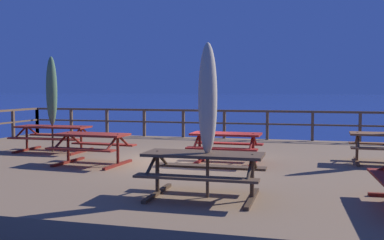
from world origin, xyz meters
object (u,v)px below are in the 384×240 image
(picnic_table_back_right, at_px, (226,142))
(picnic_table_back_left, at_px, (203,165))
(picnic_table_front_right, at_px, (53,133))
(picnic_table_front_left, at_px, (92,142))
(patio_umbrella_tall_mid_left, at_px, (208,100))
(patio_umbrella_short_front, at_px, (52,91))

(picnic_table_back_right, bearing_deg, picnic_table_back_left, -85.25)
(picnic_table_front_right, distance_m, picnic_table_front_left, 2.89)
(picnic_table_front_right, height_order, patio_umbrella_tall_mid_left, patio_umbrella_tall_mid_left)
(patio_umbrella_tall_mid_left, bearing_deg, picnic_table_front_right, 141.97)
(patio_umbrella_tall_mid_left, bearing_deg, picnic_table_front_left, 143.02)
(picnic_table_back_right, relative_size, patio_umbrella_short_front, 0.61)
(picnic_table_back_right, height_order, picnic_table_front_left, same)
(picnic_table_back_left, distance_m, picnic_table_front_left, 4.37)
(picnic_table_front_right, height_order, picnic_table_front_left, same)
(picnic_table_front_left, relative_size, patio_umbrella_short_front, 0.65)
(picnic_table_front_left, distance_m, patio_umbrella_tall_mid_left, 4.55)
(picnic_table_back_right, bearing_deg, picnic_table_front_left, -162.87)
(picnic_table_back_right, xyz_separation_m, patio_umbrella_tall_mid_left, (0.37, -3.62, 1.12))
(patio_umbrella_short_front, distance_m, patio_umbrella_tall_mid_left, 7.30)
(picnic_table_front_right, distance_m, picnic_table_back_left, 7.26)
(picnic_table_front_right, xyz_separation_m, picnic_table_back_left, (5.68, -4.52, -0.00))
(picnic_table_back_right, relative_size, patio_umbrella_tall_mid_left, 0.66)
(picnic_table_back_left, bearing_deg, picnic_table_back_right, 94.75)
(picnic_table_back_left, relative_size, picnic_table_back_right, 1.17)
(picnic_table_front_right, bearing_deg, picnic_table_back_left, -38.49)
(picnic_table_front_right, bearing_deg, picnic_table_back_right, -9.22)
(picnic_table_front_right, distance_m, picnic_table_back_right, 5.45)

